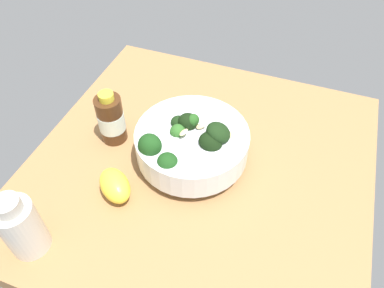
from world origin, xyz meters
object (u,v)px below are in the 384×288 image
bottle_tall (21,226)px  bottle_short (111,119)px  lemon_wedge (115,185)px  bowl_of_broccoli (191,143)px

bottle_tall → bottle_short: 24.62cm
lemon_wedge → bottle_tall: (-12.96, 7.67, 3.11)cm
bowl_of_broccoli → bottle_short: bearing=89.6°
bottle_short → bowl_of_broccoli: bearing=-90.4°
bowl_of_broccoli → lemon_wedge: bowl_of_broccoli is taller
lemon_wedge → bottle_tall: size_ratio=0.62×
lemon_wedge → bottle_short: bottle_short is taller
bowl_of_broccoli → bottle_tall: 29.84cm
lemon_wedge → bottle_tall: bearing=149.4°
bowl_of_broccoli → bottle_short: (0.10, 15.95, 0.40)cm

